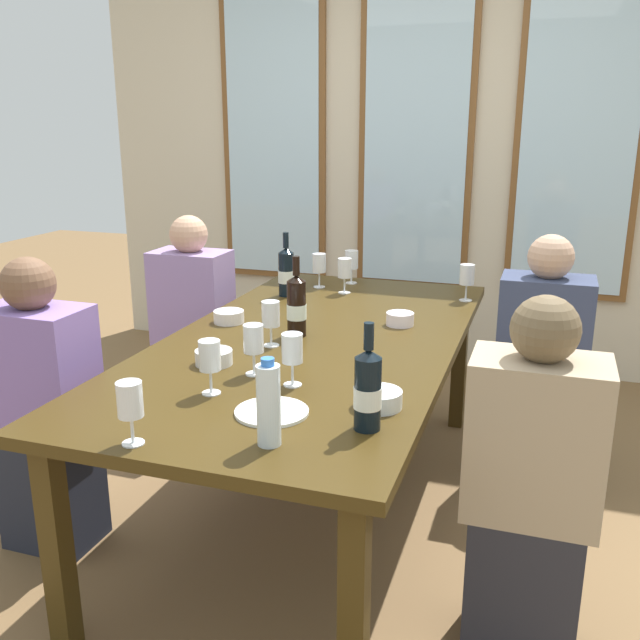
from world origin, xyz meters
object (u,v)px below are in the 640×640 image
wine_bottle_1 (286,272)px  wine_bottle_2 (297,306)px  wine_glass_8 (130,403)px  seated_person_1 (541,368)px  tasting_bowl_0 (378,399)px  wine_glass_6 (271,315)px  dining_table (313,354)px  wine_glass_1 (210,358)px  tasting_bowl_2 (214,357)px  wine_glass_5 (467,276)px  wine_glass_7 (292,350)px  wine_glass_3 (319,265)px  seated_person_0 (194,329)px  wine_bottle_0 (368,390)px  water_bottle (269,404)px  wine_glass_0 (345,270)px  wine_glass_2 (352,261)px  wine_glass_4 (253,341)px  seated_person_3 (530,490)px  seated_person_2 (44,414)px  tasting_bowl_1 (229,317)px  tasting_bowl_3 (400,319)px  white_plate_0 (272,412)px

wine_bottle_1 → wine_bottle_2: 0.66m
wine_glass_8 → seated_person_1: (1.01, 1.57, -0.33)m
tasting_bowl_0 → wine_glass_6: (-0.52, 0.44, 0.10)m
dining_table → tasting_bowl_0: bearing=-54.9°
wine_glass_1 → tasting_bowl_2: bearing=115.0°
wine_glass_5 → wine_glass_8: size_ratio=1.00×
wine_glass_7 → dining_table: bearing=101.7°
wine_glass_3 → seated_person_0: 0.73m
wine_bottle_0 → water_bottle: (-0.22, -0.17, -0.00)m
wine_glass_1 → seated_person_1: (0.97, 1.19, -0.33)m
water_bottle → wine_glass_5: bearing=79.9°
wine_glass_8 → seated_person_0: seated_person_0 is taller
tasting_bowl_2 → wine_glass_8: (0.08, -0.63, 0.09)m
wine_glass_0 → wine_glass_2: same height
tasting_bowl_0 → wine_glass_5: (0.09, 1.36, 0.10)m
tasting_bowl_0 → wine_glass_7: wine_glass_7 is taller
wine_glass_1 → wine_glass_5: same height
wine_bottle_1 → wine_glass_2: size_ratio=1.78×
water_bottle → seated_person_0: 1.87m
wine_glass_1 → wine_bottle_0: bearing=-10.2°
wine_glass_4 → wine_glass_3: bearing=98.7°
seated_person_3 → dining_table: bearing=147.7°
water_bottle → wine_glass_8: water_bottle is taller
seated_person_2 → wine_bottle_0: bearing=-8.6°
wine_glass_2 → seated_person_2: (-0.74, -1.51, -0.33)m
wine_bottle_1 → wine_glass_8: size_ratio=1.78×
wine_glass_1 → wine_glass_8: 0.38m
wine_glass_1 → wine_glass_6: 0.50m
tasting_bowl_2 → wine_glass_7: wine_glass_7 is taller
wine_glass_5 → seated_person_3: size_ratio=0.16×
wine_bottle_0 → wine_glass_1: (-0.53, 0.09, 0.00)m
seated_person_2 → wine_glass_2: bearing=63.9°
wine_glass_8 → wine_glass_6: bearing=88.0°
tasting_bowl_1 → seated_person_3: 1.44m
tasting_bowl_1 → tasting_bowl_2: bearing=-70.1°
tasting_bowl_0 → tasting_bowl_3: bearing=98.0°
wine_glass_0 → wine_glass_3: same height
seated_person_2 → wine_glass_0: bearing=59.3°
tasting_bowl_1 → wine_glass_0: (0.31, 0.65, 0.09)m
seated_person_3 → tasting_bowl_1: bearing=153.2°
seated_person_3 → tasting_bowl_2: bearing=172.1°
wine_glass_1 → wine_glass_7: 0.26m
wine_bottle_2 → seated_person_2: (-0.79, -0.56, -0.34)m
water_bottle → wine_glass_3: size_ratio=1.38×
white_plate_0 → tasting_bowl_2: 0.48m
wine_bottle_0 → water_bottle: bearing=-141.7°
wine_bottle_2 → tasting_bowl_3: (0.36, 0.27, -0.10)m
tasting_bowl_0 → wine_glass_5: bearing=86.4°
wine_bottle_1 → seated_person_3: bearing=-43.8°
wine_glass_0 → wine_glass_6: same height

